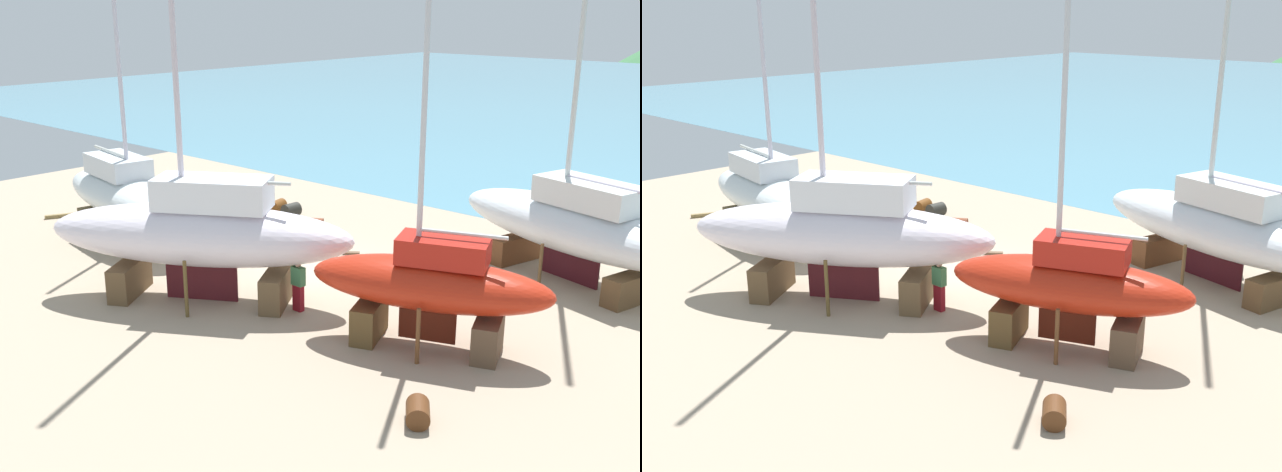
# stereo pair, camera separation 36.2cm
# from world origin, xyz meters

# --- Properties ---
(ground_plane) EXTENTS (45.54, 45.54, 0.00)m
(ground_plane) POSITION_xyz_m (0.00, -1.56, 0.00)
(ground_plane) COLOR tan
(sailboat_large_starboard) EXTENTS (7.15, 4.54, 11.34)m
(sailboat_large_starboard) POSITION_xyz_m (6.46, -2.91, 1.89)
(sailboat_large_starboard) COLOR brown
(sailboat_large_starboard) RESTS_ON ground
(sailboat_mid_port) EXTENTS (10.00, 7.65, 17.22)m
(sailboat_mid_port) POSITION_xyz_m (-1.03, -4.97, 2.33)
(sailboat_mid_port) COLOR brown
(sailboat_mid_port) RESTS_ON ground
(sailboat_far_slipway) EXTENTS (10.34, 5.25, 17.62)m
(sailboat_far_slipway) POSITION_xyz_m (7.17, 4.89, 2.07)
(sailboat_far_slipway) COLOR brown
(sailboat_far_slipway) RESTS_ON ground
(sailboat_small_center) EXTENTS (9.03, 4.06, 12.42)m
(sailboat_small_center) POSITION_xyz_m (-8.52, -2.90, 1.94)
(sailboat_small_center) COLOR brown
(sailboat_small_center) RESTS_ON ground
(worker) EXTENTS (0.44, 0.24, 1.69)m
(worker) POSITION_xyz_m (1.95, -3.54, 0.88)
(worker) COLOR maroon
(worker) RESTS_ON ground
(barrel_tar_black) EXTENTS (0.93, 0.98, 0.57)m
(barrel_tar_black) POSITION_xyz_m (8.63, -6.48, 0.28)
(barrel_tar_black) COLOR #522D16
(barrel_tar_black) RESTS_ON ground
(barrel_rust_near) EXTENTS (0.67, 0.80, 0.63)m
(barrel_rust_near) POSITION_xyz_m (-5.86, 4.11, 0.31)
(barrel_rust_near) COLOR black
(barrel_rust_near) RESTS_ON ground
(barrel_tipped_left) EXTENTS (1.06, 0.98, 0.64)m
(barrel_tipped_left) POSITION_xyz_m (-8.81, 3.91, 0.32)
(barrel_tipped_left) COLOR brown
(barrel_tipped_left) RESTS_ON ground
(barrel_blue_faded) EXTENTS (0.73, 0.95, 0.54)m
(barrel_blue_faded) POSITION_xyz_m (-6.99, 4.34, 0.27)
(barrel_blue_faded) COLOR brown
(barrel_blue_faded) RESTS_ON ground
(barrel_tipped_center) EXTENTS (0.84, 0.98, 0.60)m
(barrel_tipped_center) POSITION_xyz_m (2.21, -0.13, 0.30)
(barrel_tipped_center) COLOR maroon
(barrel_tipped_center) RESTS_ON ground
(barrel_by_slipway) EXTENTS (0.97, 0.89, 0.54)m
(barrel_by_slipway) POSITION_xyz_m (-3.65, 3.24, 0.27)
(barrel_by_slipway) COLOR brown
(barrel_by_slipway) RESTS_ON ground
(timber_short_cross) EXTENTS (0.69, 1.21, 0.16)m
(timber_short_cross) POSITION_xyz_m (-13.60, -3.17, 0.08)
(timber_short_cross) COLOR olive
(timber_short_cross) RESTS_ON ground
(timber_plank_near) EXTENTS (1.53, 0.50, 0.20)m
(timber_plank_near) POSITION_xyz_m (-14.06, 3.39, 0.10)
(timber_plank_near) COLOR olive
(timber_plank_near) RESTS_ON ground
(timber_long_fore) EXTENTS (2.51, 1.98, 0.10)m
(timber_long_fore) POSITION_xyz_m (-1.31, 1.14, 0.05)
(timber_long_fore) COLOR brown
(timber_long_fore) RESTS_ON ground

